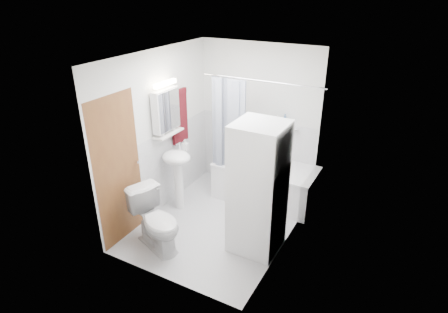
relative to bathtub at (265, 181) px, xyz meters
The scene contains 20 objects.
floor 1.03m from the bathtub, 109.49° to the right, with size 2.60×2.60×0.00m, color silver.
room_walls 1.51m from the bathtub, 109.49° to the right, with size 2.60×2.60×2.60m.
wainscot 0.76m from the bathtub, 117.44° to the right, with size 1.98×2.58×2.58m.
door 2.06m from the bathtub, 130.95° to the right, with size 0.05×2.00×2.00m.
bathtub is the anchor object (origin of this frame).
tub_spout 0.70m from the bathtub, 58.78° to the left, with size 0.04×0.04×0.12m, color silver.
curtain_rod 1.70m from the bathtub, 90.00° to the right, with size 0.02×0.02×1.76m, color silver.
shower_curtain 1.09m from the bathtub, 148.14° to the right, with size 0.55×0.02×1.45m.
sink 1.42m from the bathtub, 141.97° to the right, with size 0.44×0.37×1.04m.
medicine_cabinet 1.92m from the bathtub, 146.32° to the right, with size 0.13×0.50×0.71m.
shelf 1.70m from the bathtub, 146.00° to the right, with size 0.18×0.54×0.03m, color silver.
shower_caddy 0.91m from the bathtub, 52.00° to the left, with size 0.22×0.06×0.02m, color silver.
towel 1.69m from the bathtub, 160.21° to the right, with size 0.07×0.35×0.85m.
washer_dryer 1.31m from the bathtub, 72.85° to the right, with size 0.63×0.61×1.73m.
toilet 1.93m from the bathtub, 113.73° to the right, with size 0.45×0.80×0.78m, color white.
soap_pump 1.38m from the bathtub, 147.10° to the right, with size 0.08×0.17×0.08m, color gray.
shelf_bottle 1.80m from the bathtub, 141.41° to the right, with size 0.07×0.18×0.07m, color gray.
shelf_cup 1.68m from the bathtub, 150.06° to the right, with size 0.10×0.09×0.10m, color gray.
shampoo_a 0.95m from the bathtub, 85.63° to the left, with size 0.13×0.17×0.13m, color gray.
shampoo_b 0.94m from the bathtub, 65.70° to the left, with size 0.08×0.21×0.08m, color #255794.
Camera 1 is at (2.23, -3.97, 3.19)m, focal length 30.00 mm.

